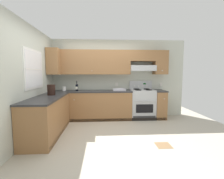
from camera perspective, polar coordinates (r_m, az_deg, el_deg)
name	(u,v)px	position (r m, az deg, el deg)	size (l,w,h in m)	color
ground_plane	(101,133)	(4.06, -3.97, -15.24)	(7.04, 7.04, 0.00)	#B2AA99
floor_accent_tile	(163,145)	(3.60, 17.81, -18.34)	(0.30, 0.30, 0.01)	olive
wall_back	(113,73)	(5.33, 0.24, 6.04)	(4.68, 0.57, 2.55)	beige
wall_left	(35,78)	(4.34, -25.65, 3.72)	(0.47, 4.00, 2.55)	beige
counter_back_run	(100,105)	(5.13, -4.26, -5.51)	(3.60, 0.65, 0.91)	olive
counter_left_run	(48,116)	(4.12, -21.78, -8.75)	(0.63, 1.91, 0.91)	olive
stove	(142,104)	(5.30, 10.69, -4.94)	(0.76, 0.62, 1.20)	#B7BABC
wine_bottle	(77,87)	(5.08, -12.39, 0.87)	(0.08, 0.08, 0.31)	black
bowl	(119,90)	(5.09, 2.61, -0.15)	(0.39, 0.23, 0.06)	silver
bucket	(51,90)	(4.29, -20.79, -0.06)	(0.20, 0.20, 0.26)	black
paper_towel_roll	(64,89)	(5.26, -16.63, 0.34)	(0.11, 0.11, 0.14)	white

